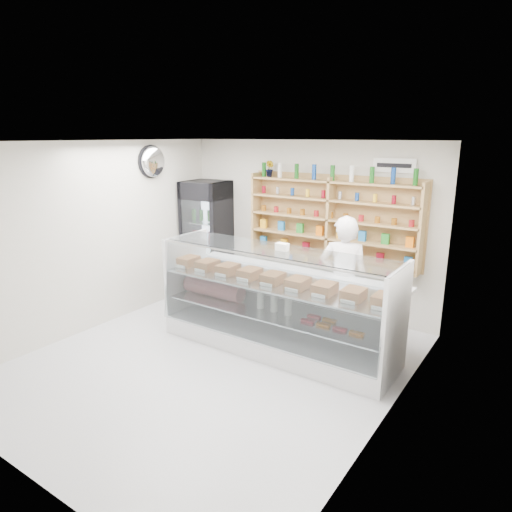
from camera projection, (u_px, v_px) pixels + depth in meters
The scene contains 8 objects.
room at pixel (211, 259), 5.59m from camera, with size 5.00×5.00×5.00m.
display_counter at pixel (277, 322), 6.25m from camera, with size 3.29×0.98×1.43m.
shop_worker at pixel (343, 281), 6.31m from camera, with size 0.67×0.44×1.83m, color silver.
drinks_cooler at pixel (207, 238), 8.39m from camera, with size 0.82×0.80×2.08m.
wall_shelving at pixel (330, 219), 7.14m from camera, with size 2.84×0.28×1.33m.
potted_plant at pixel (270, 169), 7.56m from camera, with size 0.15×0.12×0.27m, color #1E6626.
security_mirror at pixel (153, 162), 7.45m from camera, with size 0.15×0.50×0.50m, color silver.
wall_sign at pixel (394, 165), 6.53m from camera, with size 0.62×0.03×0.20m, color white.
Camera 1 is at (3.49, -4.15, 2.87)m, focal length 32.00 mm.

